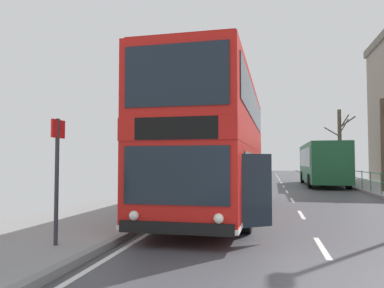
# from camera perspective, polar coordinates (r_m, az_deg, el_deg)

# --- Properties ---
(ground) EXTENTS (15.80, 140.00, 0.20)m
(ground) POSITION_cam_1_polar(r_m,az_deg,el_deg) (5.71, 15.55, -20.20)
(ground) COLOR #424247
(double_decker_bus_main) EXTENTS (3.18, 11.15, 4.43)m
(double_decker_bus_main) POSITION_cam_1_polar(r_m,az_deg,el_deg) (12.72, 4.04, -0.24)
(double_decker_bus_main) COLOR red
(double_decker_bus_main) RESTS_ON ground
(background_bus_far_lane) EXTENTS (2.79, 10.33, 3.07)m
(background_bus_far_lane) POSITION_cam_1_polar(r_m,az_deg,el_deg) (29.10, 19.47, -2.77)
(background_bus_far_lane) COLOR #19512D
(background_bus_far_lane) RESTS_ON ground
(bus_stop_sign_near) EXTENTS (0.08, 0.44, 2.47)m
(bus_stop_sign_near) POSITION_cam_1_polar(r_m,az_deg,el_deg) (7.72, -20.13, -3.25)
(bus_stop_sign_near) COLOR #2D2D33
(bus_stop_sign_near) RESTS_ON ground
(bare_tree_far_00) EXTENTS (2.54, 2.23, 6.32)m
(bare_tree_far_00) POSITION_cam_1_polar(r_m,az_deg,el_deg) (35.59, 21.91, 0.20)
(bare_tree_far_00) COLOR brown
(bare_tree_far_00) RESTS_ON ground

